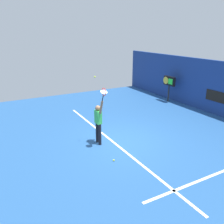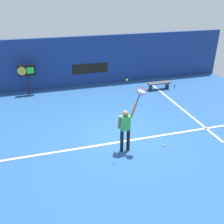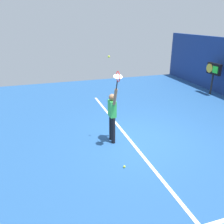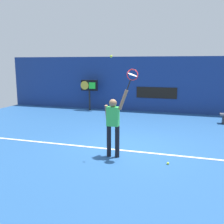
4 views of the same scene
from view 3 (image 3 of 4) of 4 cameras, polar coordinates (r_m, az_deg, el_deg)
ground_plane at (r=8.22m, az=6.84°, el=-6.75°), size 18.00×18.00×0.00m
court_baseline at (r=8.09m, az=4.57°, el=-7.10°), size 10.00×0.10×0.01m
tennis_player at (r=7.65m, az=0.09°, el=-0.45°), size 0.69×0.31×1.97m
tennis_racket at (r=6.76m, az=1.45°, el=8.42°), size 0.40×0.27×0.63m
tennis_ball at (r=7.16m, az=-0.77°, el=13.40°), size 0.07×0.07×0.07m
scoreboard_clock at (r=13.91m, az=23.62°, el=9.33°), size 0.96×0.20×1.73m
spare_ball at (r=6.75m, az=3.04°, el=-13.20°), size 0.07×0.07×0.07m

